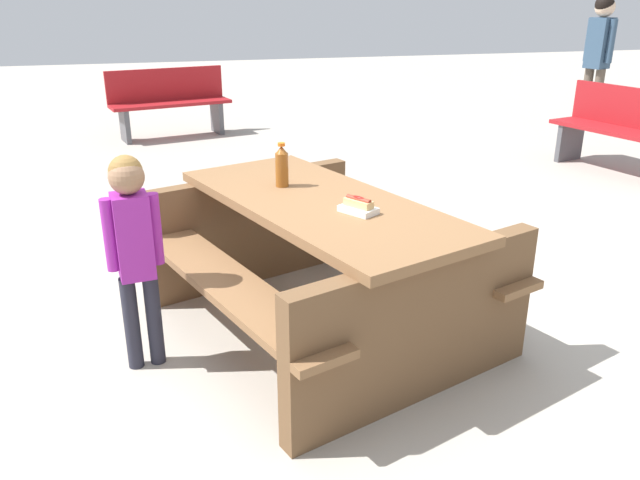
{
  "coord_description": "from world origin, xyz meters",
  "views": [
    {
      "loc": [
        3.02,
        -0.81,
        1.75
      ],
      "look_at": [
        0.0,
        0.0,
        0.52
      ],
      "focal_mm": 35.65,
      "sensor_mm": 36.0,
      "label": 1
    }
  ],
  "objects_px": {
    "soda_bottle": "(282,166)",
    "hotdog_tray": "(358,207)",
    "picnic_table": "(320,254)",
    "bystander_adult": "(599,44)",
    "park_bench_mid": "(625,129)",
    "park_bench_near": "(169,101)",
    "child_in_coat": "(133,237)"
  },
  "relations": [
    {
      "from": "soda_bottle",
      "to": "hotdog_tray",
      "type": "relative_size",
      "value": 1.15
    },
    {
      "from": "picnic_table",
      "to": "bystander_adult",
      "type": "relative_size",
      "value": 1.25
    },
    {
      "from": "soda_bottle",
      "to": "park_bench_mid",
      "type": "height_order",
      "value": "soda_bottle"
    },
    {
      "from": "soda_bottle",
      "to": "park_bench_mid",
      "type": "distance_m",
      "value": 4.53
    },
    {
      "from": "picnic_table",
      "to": "hotdog_tray",
      "type": "bearing_deg",
      "value": 26.62
    },
    {
      "from": "picnic_table",
      "to": "bystander_adult",
      "type": "height_order",
      "value": "bystander_adult"
    },
    {
      "from": "park_bench_near",
      "to": "park_bench_mid",
      "type": "xyz_separation_m",
      "value": [
        3.0,
        4.41,
        0.0
      ]
    },
    {
      "from": "hotdog_tray",
      "to": "picnic_table",
      "type": "bearing_deg",
      "value": -153.38
    },
    {
      "from": "picnic_table",
      "to": "park_bench_mid",
      "type": "xyz_separation_m",
      "value": [
        -2.38,
        3.86,
        0.0
      ]
    },
    {
      "from": "bystander_adult",
      "to": "hotdog_tray",
      "type": "bearing_deg",
      "value": -45.84
    },
    {
      "from": "hotdog_tray",
      "to": "park_bench_mid",
      "type": "bearing_deg",
      "value": 125.16
    },
    {
      "from": "hotdog_tray",
      "to": "park_bench_mid",
      "type": "distance_m",
      "value": 4.58
    },
    {
      "from": "soda_bottle",
      "to": "picnic_table",
      "type": "bearing_deg",
      "value": 25.66
    },
    {
      "from": "hotdog_tray",
      "to": "park_bench_near",
      "type": "bearing_deg",
      "value": -173.18
    },
    {
      "from": "child_in_coat",
      "to": "bystander_adult",
      "type": "relative_size",
      "value": 0.62
    },
    {
      "from": "park_bench_near",
      "to": "child_in_coat",
      "type": "bearing_deg",
      "value": -4.04
    },
    {
      "from": "child_in_coat",
      "to": "bystander_adult",
      "type": "distance_m",
      "value": 7.74
    },
    {
      "from": "park_bench_near",
      "to": "hotdog_tray",
      "type": "bearing_deg",
      "value": 6.82
    },
    {
      "from": "park_bench_mid",
      "to": "soda_bottle",
      "type": "bearing_deg",
      "value": -62.39
    },
    {
      "from": "soda_bottle",
      "to": "park_bench_near",
      "type": "relative_size",
      "value": 0.16
    },
    {
      "from": "picnic_table",
      "to": "park_bench_mid",
      "type": "height_order",
      "value": "park_bench_mid"
    },
    {
      "from": "child_in_coat",
      "to": "bystander_adult",
      "type": "bearing_deg",
      "value": 128.02
    },
    {
      "from": "soda_bottle",
      "to": "hotdog_tray",
      "type": "height_order",
      "value": "soda_bottle"
    },
    {
      "from": "picnic_table",
      "to": "child_in_coat",
      "type": "height_order",
      "value": "child_in_coat"
    },
    {
      "from": "hotdog_tray",
      "to": "park_bench_mid",
      "type": "height_order",
      "value": "park_bench_mid"
    },
    {
      "from": "soda_bottle",
      "to": "bystander_adult",
      "type": "height_order",
      "value": "bystander_adult"
    },
    {
      "from": "picnic_table",
      "to": "park_bench_near",
      "type": "xyz_separation_m",
      "value": [
        -5.38,
        -0.55,
        0.0
      ]
    },
    {
      "from": "picnic_table",
      "to": "park_bench_mid",
      "type": "relative_size",
      "value": 1.39
    },
    {
      "from": "soda_bottle",
      "to": "child_in_coat",
      "type": "relative_size",
      "value": 0.23
    },
    {
      "from": "park_bench_mid",
      "to": "child_in_coat",
      "type": "bearing_deg",
      "value": -62.37
    },
    {
      "from": "soda_bottle",
      "to": "bystander_adult",
      "type": "bearing_deg",
      "value": 129.37
    },
    {
      "from": "park_bench_near",
      "to": "bystander_adult",
      "type": "relative_size",
      "value": 0.9
    }
  ]
}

